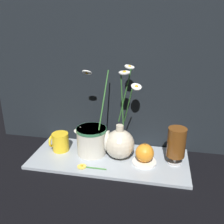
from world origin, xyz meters
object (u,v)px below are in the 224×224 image
ceramic_pitcher (92,140)px  orange_fruit (145,153)px  tea_glass (176,143)px  vase_with_flowers (120,142)px  yellow_mug (60,142)px

ceramic_pitcher → orange_fruit: bearing=-9.1°
tea_glass → orange_fruit: size_ratio=1.89×
ceramic_pitcher → tea_glass: bearing=-2.4°
ceramic_pitcher → orange_fruit: size_ratio=1.85×
ceramic_pitcher → orange_fruit: 0.23m
orange_fruit → vase_with_flowers: bearing=165.6°
yellow_mug → tea_glass: tea_glass is taller
ceramic_pitcher → orange_fruit: (0.23, -0.04, -0.02)m
vase_with_flowers → ceramic_pitcher: size_ratio=2.50×
vase_with_flowers → tea_glass: vase_with_flowers is taller
yellow_mug → tea_glass: size_ratio=0.53×
vase_with_flowers → tea_glass: size_ratio=2.45×
tea_glass → orange_fruit: tea_glass is taller
orange_fruit → yellow_mug: bearing=174.6°
vase_with_flowers → yellow_mug: bearing=178.2°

